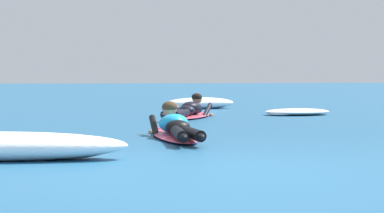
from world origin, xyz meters
name	(u,v)px	position (x,y,z in m)	size (l,w,h in m)	color
ground_plane	(117,113)	(0.00, 10.00, 0.00)	(120.00, 120.00, 0.00)	#235B84
surfer_near	(175,129)	(0.12, 3.17, 0.14)	(0.58, 2.72, 0.54)	#E54C66
surfer_far	(189,111)	(1.21, 7.58, 0.14)	(1.56, 2.43, 0.54)	#E54C66
whitewater_mid_right	(200,104)	(2.28, 11.47, 0.14)	(2.01, 1.08, 0.29)	white
whitewater_back	(297,112)	(3.76, 8.34, 0.07)	(1.61, 1.20, 0.14)	white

